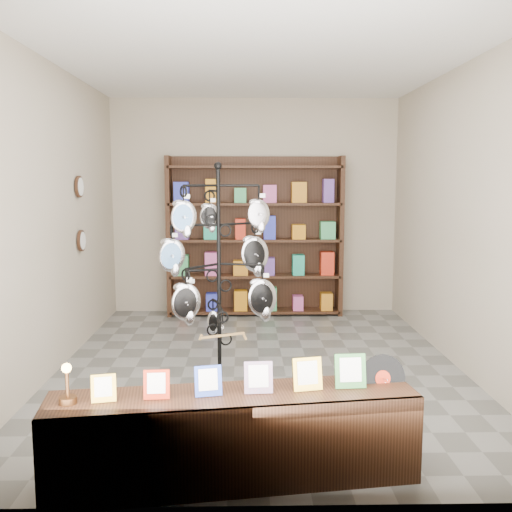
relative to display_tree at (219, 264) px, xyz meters
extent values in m
plane|color=slate|center=(0.36, 0.82, -1.17)|extent=(5.00, 5.00, 0.00)
plane|color=#AB9D8A|center=(0.36, 3.32, 0.33)|extent=(4.00, 0.00, 4.00)
plane|color=#AB9D8A|center=(0.36, -1.68, 0.33)|extent=(4.00, 0.00, 4.00)
plane|color=#AB9D8A|center=(-1.64, 0.82, 0.33)|extent=(0.00, 5.00, 5.00)
plane|color=#AB9D8A|center=(2.36, 0.82, 0.33)|extent=(0.00, 5.00, 5.00)
plane|color=white|center=(0.36, 0.82, 1.83)|extent=(5.00, 5.00, 0.00)
cylinder|color=black|center=(0.00, 0.00, -1.15)|extent=(0.52, 0.52, 0.03)
cylinder|color=black|center=(0.00, 0.00, -0.18)|extent=(0.04, 0.04, 1.97)
sphere|color=black|center=(0.00, 0.00, 0.82)|extent=(0.07, 0.07, 0.07)
ellipsoid|color=silver|center=(-0.06, 0.20, -0.55)|extent=(0.11, 0.06, 0.21)
cube|color=#AD8748|center=(0.04, -0.28, -0.54)|extent=(0.35, 0.16, 0.04)
cube|color=black|center=(0.15, -1.38, -0.89)|extent=(2.32, 0.76, 0.56)
cube|color=gold|center=(-0.62, -1.48, -0.52)|extent=(0.15, 0.07, 0.17)
cube|color=red|center=(-0.32, -1.44, -0.52)|extent=(0.16, 0.07, 0.18)
cube|color=#263FA5|center=(-0.01, -1.40, -0.51)|extent=(0.17, 0.08, 0.19)
cube|color=#E54C33|center=(0.30, -1.36, -0.51)|extent=(0.18, 0.08, 0.20)
cube|color=gold|center=(0.61, -1.31, -0.50)|extent=(0.19, 0.08, 0.21)
cube|color=#337233|center=(0.89, -1.28, -0.50)|extent=(0.20, 0.09, 0.22)
cylinder|color=black|center=(1.12, -1.19, -0.58)|extent=(0.32, 0.11, 0.31)
cylinder|color=red|center=(1.12, -1.20, -0.58)|extent=(0.11, 0.04, 0.10)
cylinder|color=#4F2E16|center=(-0.83, -1.51, -0.59)|extent=(0.10, 0.10, 0.04)
cylinder|color=#4F2E16|center=(-0.83, -1.51, -0.49)|extent=(0.02, 0.02, 0.15)
sphere|color=#FFBF59|center=(-0.83, -1.51, -0.39)|extent=(0.06, 0.06, 0.06)
cube|color=black|center=(0.36, 3.26, -0.07)|extent=(2.40, 0.04, 2.20)
cube|color=black|center=(-0.82, 3.10, -0.07)|extent=(0.06, 0.36, 2.20)
cube|color=black|center=(1.54, 3.10, -0.07)|extent=(0.06, 0.36, 2.20)
cube|color=black|center=(0.36, 3.10, -1.12)|extent=(2.36, 0.36, 0.04)
cube|color=black|center=(0.36, 3.10, -0.62)|extent=(2.36, 0.36, 0.03)
cube|color=black|center=(0.36, 3.10, -0.12)|extent=(2.36, 0.36, 0.04)
cube|color=black|center=(0.36, 3.10, 0.38)|extent=(2.36, 0.36, 0.04)
cube|color=black|center=(0.36, 3.10, 0.88)|extent=(2.36, 0.36, 0.04)
cylinder|color=black|center=(-1.61, 1.62, 0.63)|extent=(0.03, 0.24, 0.24)
cylinder|color=black|center=(-1.61, 1.62, 0.03)|extent=(0.03, 0.24, 0.24)
camera|label=1|loc=(0.22, -4.75, 0.70)|focal=40.00mm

